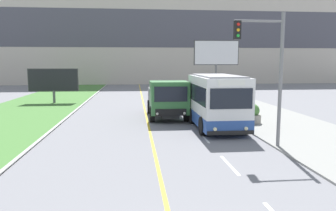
{
  "coord_description": "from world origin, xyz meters",
  "views": [
    {
      "loc": [
        -0.83,
        -3.99,
        3.91
      ],
      "look_at": [
        1.1,
        14.78,
        1.4
      ],
      "focal_mm": 35.0,
      "sensor_mm": 36.0,
      "label": 1
    }
  ],
  "objects_px": {
    "planter_round_second": "(234,106)",
    "dump_truck": "(168,100)",
    "planter_round_far": "(210,95)",
    "planter_round_near": "(253,115)",
    "planter_round_third": "(221,100)",
    "city_bus": "(217,102)",
    "billboard_small": "(53,80)",
    "traffic_light_mast": "(268,63)",
    "billboard_large": "(216,55)"
  },
  "relations": [
    {
      "from": "planter_round_near",
      "to": "dump_truck",
      "type": "bearing_deg",
      "value": 154.76
    },
    {
      "from": "dump_truck",
      "to": "billboard_small",
      "type": "relative_size",
      "value": 1.36
    },
    {
      "from": "dump_truck",
      "to": "traffic_light_mast",
      "type": "distance_m",
      "value": 9.2
    },
    {
      "from": "city_bus",
      "to": "dump_truck",
      "type": "relative_size",
      "value": 0.91
    },
    {
      "from": "city_bus",
      "to": "billboard_small",
      "type": "xyz_separation_m",
      "value": [
        -12.48,
        13.61,
        0.57
      ]
    },
    {
      "from": "billboard_large",
      "to": "planter_round_third",
      "type": "xyz_separation_m",
      "value": [
        -1.12,
        -6.45,
        -4.08
      ]
    },
    {
      "from": "dump_truck",
      "to": "planter_round_near",
      "type": "height_order",
      "value": "dump_truck"
    },
    {
      "from": "dump_truck",
      "to": "planter_round_near",
      "type": "distance_m",
      "value": 5.76
    },
    {
      "from": "traffic_light_mast",
      "to": "planter_round_third",
      "type": "bearing_deg",
      "value": 83.02
    },
    {
      "from": "traffic_light_mast",
      "to": "planter_round_near",
      "type": "distance_m",
      "value": 6.68
    },
    {
      "from": "dump_truck",
      "to": "planter_round_near",
      "type": "xyz_separation_m",
      "value": [
        5.17,
        -2.44,
        -0.72
      ]
    },
    {
      "from": "planter_round_near",
      "to": "traffic_light_mast",
      "type": "bearing_deg",
      "value": -105.12
    },
    {
      "from": "city_bus",
      "to": "billboard_small",
      "type": "height_order",
      "value": "billboard_small"
    },
    {
      "from": "billboard_large",
      "to": "planter_round_far",
      "type": "bearing_deg",
      "value": -116.31
    },
    {
      "from": "billboard_large",
      "to": "billboard_small",
      "type": "xyz_separation_m",
      "value": [
        -16.43,
        -2.37,
        -2.52
      ]
    },
    {
      "from": "billboard_large",
      "to": "planter_round_second",
      "type": "xyz_separation_m",
      "value": [
        -1.26,
        -10.63,
        -4.07
      ]
    },
    {
      "from": "billboard_large",
      "to": "planter_round_third",
      "type": "distance_m",
      "value": 7.71
    },
    {
      "from": "dump_truck",
      "to": "planter_round_far",
      "type": "height_order",
      "value": "dump_truck"
    },
    {
      "from": "city_bus",
      "to": "traffic_light_mast",
      "type": "distance_m",
      "value": 5.13
    },
    {
      "from": "city_bus",
      "to": "dump_truck",
      "type": "distance_m",
      "value": 4.41
    },
    {
      "from": "dump_truck",
      "to": "planter_round_near",
      "type": "bearing_deg",
      "value": -25.24
    },
    {
      "from": "city_bus",
      "to": "planter_round_third",
      "type": "bearing_deg",
      "value": 73.48
    },
    {
      "from": "billboard_large",
      "to": "planter_round_second",
      "type": "height_order",
      "value": "billboard_large"
    },
    {
      "from": "planter_round_far",
      "to": "planter_round_third",
      "type": "bearing_deg",
      "value": -89.93
    },
    {
      "from": "planter_round_second",
      "to": "planter_round_third",
      "type": "height_order",
      "value": "planter_round_second"
    },
    {
      "from": "planter_round_third",
      "to": "planter_round_far",
      "type": "distance_m",
      "value": 4.18
    },
    {
      "from": "planter_round_near",
      "to": "planter_round_third",
      "type": "height_order",
      "value": "planter_round_near"
    },
    {
      "from": "billboard_small",
      "to": "planter_round_second",
      "type": "relative_size",
      "value": 3.78
    },
    {
      "from": "billboard_large",
      "to": "planter_round_near",
      "type": "relative_size",
      "value": 5.13
    },
    {
      "from": "dump_truck",
      "to": "billboard_small",
      "type": "distance_m",
      "value": 14.14
    },
    {
      "from": "planter_round_second",
      "to": "planter_round_far",
      "type": "height_order",
      "value": "planter_round_second"
    },
    {
      "from": "planter_round_second",
      "to": "planter_round_near",
      "type": "bearing_deg",
      "value": -90.7
    },
    {
      "from": "billboard_large",
      "to": "planter_round_near",
      "type": "bearing_deg",
      "value": -95.04
    },
    {
      "from": "billboard_small",
      "to": "planter_round_second",
      "type": "xyz_separation_m",
      "value": [
        15.17,
        -8.26,
        -1.55
      ]
    },
    {
      "from": "billboard_large",
      "to": "billboard_small",
      "type": "distance_m",
      "value": 16.79
    },
    {
      "from": "planter_round_far",
      "to": "planter_round_second",
      "type": "bearing_deg",
      "value": -90.92
    },
    {
      "from": "planter_round_second",
      "to": "dump_truck",
      "type": "bearing_deg",
      "value": -161.48
    },
    {
      "from": "planter_round_far",
      "to": "planter_round_near",
      "type": "bearing_deg",
      "value": -90.85
    },
    {
      "from": "dump_truck",
      "to": "planter_round_third",
      "type": "height_order",
      "value": "dump_truck"
    },
    {
      "from": "planter_round_third",
      "to": "planter_round_far",
      "type": "xyz_separation_m",
      "value": [
        -0.01,
        4.18,
        -0.0
      ]
    },
    {
      "from": "billboard_small",
      "to": "planter_round_near",
      "type": "xyz_separation_m",
      "value": [
        15.12,
        -12.44,
        -1.56
      ]
    },
    {
      "from": "traffic_light_mast",
      "to": "billboard_small",
      "type": "distance_m",
      "value": 22.68
    },
    {
      "from": "billboard_small",
      "to": "planter_round_third",
      "type": "distance_m",
      "value": 15.92
    },
    {
      "from": "dump_truck",
      "to": "planter_round_second",
      "type": "bearing_deg",
      "value": 18.52
    },
    {
      "from": "city_bus",
      "to": "planter_round_second",
      "type": "xyz_separation_m",
      "value": [
        2.69,
        5.35,
        -0.98
      ]
    },
    {
      "from": "city_bus",
      "to": "billboard_large",
      "type": "height_order",
      "value": "billboard_large"
    },
    {
      "from": "planter_round_near",
      "to": "planter_round_second",
      "type": "xyz_separation_m",
      "value": [
        0.05,
        4.18,
        0.01
      ]
    },
    {
      "from": "city_bus",
      "to": "planter_round_far",
      "type": "relative_size",
      "value": 4.85
    },
    {
      "from": "planter_round_third",
      "to": "planter_round_far",
      "type": "height_order",
      "value": "planter_round_third"
    },
    {
      "from": "planter_round_near",
      "to": "planter_round_second",
      "type": "relative_size",
      "value": 0.98
    }
  ]
}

